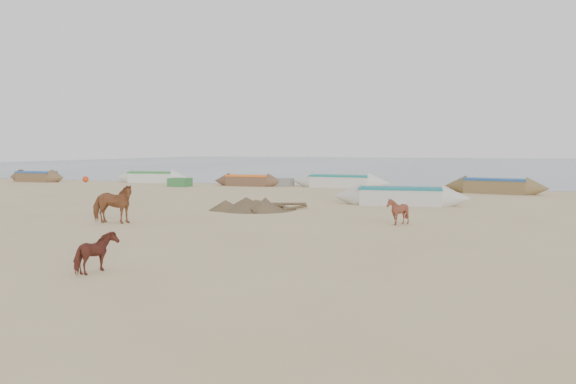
# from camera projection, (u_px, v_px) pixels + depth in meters

# --- Properties ---
(ground) EXTENTS (140.00, 140.00, 0.00)m
(ground) POSITION_uv_depth(u_px,v_px,m) (248.00, 231.00, 18.61)
(ground) COLOR tan
(ground) RESTS_ON ground
(sea) EXTENTS (160.00, 160.00, 0.00)m
(sea) POSITION_uv_depth(u_px,v_px,m) (438.00, 164.00, 95.78)
(sea) COLOR slate
(sea) RESTS_ON ground
(cow_adult) EXTENTS (1.80, 1.05, 1.43)m
(cow_adult) POSITION_uv_depth(u_px,v_px,m) (112.00, 204.00, 20.41)
(cow_adult) COLOR brown
(cow_adult) RESTS_ON ground
(calf_front) EXTENTS (1.07, 1.00, 0.98)m
(calf_front) POSITION_uv_depth(u_px,v_px,m) (398.00, 211.00, 20.03)
(calf_front) COLOR brown
(calf_front) RESTS_ON ground
(calf_right) EXTENTS (0.98, 1.06, 0.88)m
(calf_right) POSITION_uv_depth(u_px,v_px,m) (97.00, 253.00, 12.35)
(calf_right) COLOR #5D281E
(calf_right) RESTS_ON ground
(near_canoe) EXTENTS (6.67, 1.93, 0.87)m
(near_canoe) POSITION_uv_depth(u_px,v_px,m) (400.00, 196.00, 26.97)
(near_canoe) COLOR beige
(near_canoe) RESTS_ON ground
(debris_pile) EXTENTS (4.03, 4.03, 0.43)m
(debris_pile) POSITION_uv_depth(u_px,v_px,m) (256.00, 205.00, 25.11)
(debris_pile) COLOR brown
(debris_pile) RESTS_ON ground
(waterline_canoes) EXTENTS (58.37, 4.58, 0.91)m
(waterline_canoes) POSITION_uv_depth(u_px,v_px,m) (329.00, 182.00, 38.65)
(waterline_canoes) COLOR brown
(waterline_canoes) RESTS_ON ground
(beach_clutter) EXTENTS (44.86, 3.81, 0.64)m
(beach_clutter) POSITION_uv_depth(u_px,v_px,m) (435.00, 187.00, 35.45)
(beach_clutter) COLOR #306C36
(beach_clutter) RESTS_ON ground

